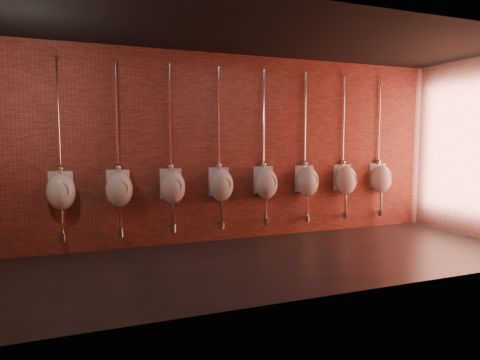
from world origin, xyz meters
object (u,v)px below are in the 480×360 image
Objects in this scene: urinal_0 at (61,191)px; urinal_6 at (346,180)px; urinal_5 at (307,181)px; urinal_3 at (221,185)px; urinal_1 at (119,189)px; urinal_4 at (266,183)px; urinal_7 at (381,178)px; urinal_2 at (172,187)px.

urinal_6 is (5.02, 0.00, 0.00)m from urinal_0.
urinal_5 is 0.84m from urinal_6.
urinal_1 is at bearing 180.00° from urinal_3.
urinal_3 is at bearing 180.00° from urinal_6.
urinal_0 is 1.00× the size of urinal_3.
urinal_5 is (3.34, 0.00, 0.00)m from urinal_1.
urinal_1 is 1.00× the size of urinal_3.
urinal_4 is 1.00× the size of urinal_5.
urinal_3 is at bearing 180.00° from urinal_7.
urinal_7 is at bearing 0.00° from urinal_2.
urinal_4 is 1.00× the size of urinal_6.
urinal_3 is (1.67, 0.00, 0.00)m from urinal_1.
urinal_0 is 5.85m from urinal_7.
urinal_2 is 1.67m from urinal_4.
urinal_0 is at bearing 180.00° from urinal_5.
urinal_1 is at bearing 180.00° from urinal_7.
urinal_1 is 0.84m from urinal_2.
urinal_1 is (0.84, 0.00, 0.00)m from urinal_0.
urinal_2 is 1.00× the size of urinal_7.
urinal_5 and urinal_7 have the same top height.
urinal_2 is (0.84, 0.00, 0.00)m from urinal_1.
urinal_3 is 0.84m from urinal_4.
urinal_7 is (5.85, 0.00, 0.00)m from urinal_0.
urinal_5 is at bearing 180.00° from urinal_7.
urinal_4 is at bearing 0.00° from urinal_0.
urinal_1 is 1.00× the size of urinal_2.
urinal_2 is 1.00× the size of urinal_6.
urinal_3 and urinal_5 have the same top height.
urinal_6 is 0.84m from urinal_7.
urinal_0 is 1.00× the size of urinal_1.
urinal_2 is 0.84m from urinal_3.
urinal_3 is 1.00× the size of urinal_5.
urinal_2 and urinal_3 have the same top height.
urinal_2 and urinal_5 have the same top height.
urinal_5 is at bearing 180.00° from urinal_6.
urinal_6 is (2.51, 0.00, 0.00)m from urinal_3.
urinal_3 is at bearing 0.00° from urinal_1.
urinal_6 is (3.34, 0.00, 0.00)m from urinal_2.
urinal_4 is at bearing 0.00° from urinal_1.
urinal_1 and urinal_6 have the same top height.
urinal_5 and urinal_6 have the same top height.
urinal_0 is at bearing 180.00° from urinal_1.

